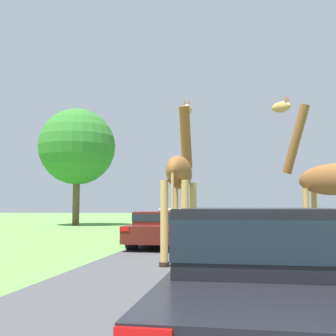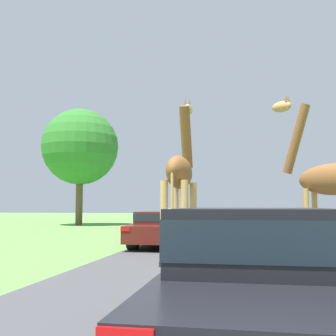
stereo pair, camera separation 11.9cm
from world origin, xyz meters
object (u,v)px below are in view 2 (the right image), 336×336
at_px(car_queue_right, 278,220).
at_px(tree_centre_back, 80,147).
at_px(car_verge_right, 181,221).
at_px(car_rear_follower, 161,228).
at_px(car_lead_maroon, 254,276).
at_px(giraffe_near_road, 180,178).
at_px(car_far_ahead, 205,218).
at_px(giraffe_companion, 330,180).
at_px(car_queue_left, 301,226).

xyz_separation_m(car_queue_right, tree_centre_back, (-14.34, 6.58, 5.34)).
height_order(car_verge_right, tree_centre_back, tree_centre_back).
bearing_deg(tree_centre_back, car_rear_follower, -58.07).
relative_size(car_lead_maroon, tree_centre_back, 0.52).
distance_m(giraffe_near_road, car_rear_follower, 4.81).
height_order(giraffe_near_road, car_lead_maroon, giraffe_near_road).
bearing_deg(car_queue_right, car_far_ahead, 146.25).
relative_size(giraffe_companion, car_rear_follower, 1.00).
relative_size(car_lead_maroon, car_rear_follower, 1.05).
distance_m(giraffe_companion, car_queue_left, 6.06).
height_order(giraffe_near_road, car_queue_left, giraffe_near_road).
bearing_deg(car_rear_follower, giraffe_companion, -40.91).
distance_m(car_verge_right, car_rear_follower, 5.56).
bearing_deg(giraffe_near_road, tree_centre_back, 121.53).
bearing_deg(car_rear_follower, giraffe_near_road, -71.98).
xyz_separation_m(car_queue_left, car_verge_right, (-5.28, 4.18, -0.02)).
relative_size(car_lead_maroon, car_verge_right, 1.17).
relative_size(car_lead_maroon, car_queue_left, 1.18).
bearing_deg(giraffe_near_road, car_queue_right, 77.35).
xyz_separation_m(giraffe_companion, car_verge_right, (-5.26, 10.07, -1.44)).
xyz_separation_m(giraffe_near_road, giraffe_companion, (3.80, -0.18, -0.08)).
relative_size(giraffe_near_road, car_far_ahead, 1.16).
distance_m(giraffe_companion, car_far_ahead, 16.70).
bearing_deg(giraffe_near_road, car_far_ahead, 95.40).
bearing_deg(car_lead_maroon, car_far_ahead, 96.65).
bearing_deg(tree_centre_back, car_lead_maroon, -64.19).
distance_m(car_queue_right, car_queue_left, 7.23).
distance_m(car_queue_left, car_rear_follower, 5.41).
relative_size(car_queue_left, tree_centre_back, 0.44).
xyz_separation_m(car_queue_right, car_rear_follower, (-4.89, -8.59, -0.01)).
distance_m(giraffe_companion, car_lead_maroon, 6.92).
relative_size(giraffe_near_road, car_verge_right, 1.18).
distance_m(giraffe_near_road, tree_centre_back, 22.65).
bearing_deg(car_verge_right, car_far_ahead, 83.89).
distance_m(giraffe_near_road, car_queue_right, 13.47).
height_order(car_lead_maroon, car_far_ahead, car_lead_maroon).
xyz_separation_m(giraffe_companion, car_rear_follower, (-5.21, 4.51, -1.47)).
bearing_deg(tree_centre_back, car_queue_left, -43.21).
bearing_deg(car_lead_maroon, car_queue_right, 85.09).
bearing_deg(tree_centre_back, giraffe_companion, -53.31).
bearing_deg(car_rear_follower, car_lead_maroon, -73.77).
bearing_deg(car_queue_right, giraffe_near_road, -105.06).
relative_size(car_queue_right, car_queue_left, 1.19).
relative_size(giraffe_companion, car_queue_left, 1.13).
xyz_separation_m(car_lead_maroon, car_queue_right, (1.68, 19.59, -0.08)).
xyz_separation_m(car_lead_maroon, car_far_ahead, (-2.62, 22.46, -0.10)).
distance_m(car_queue_left, car_far_ahead, 11.11).
bearing_deg(giraffe_near_road, car_queue_left, 58.55).
distance_m(giraffe_near_road, car_queue_left, 7.03).
relative_size(giraffe_near_road, car_queue_right, 0.99).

